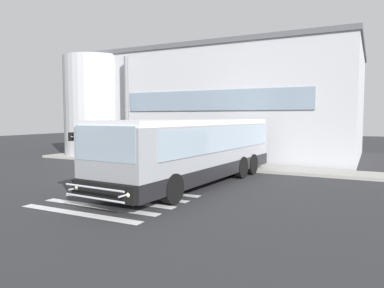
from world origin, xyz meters
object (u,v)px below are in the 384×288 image
Objects in this scene: bus_main_foreground at (195,152)px; passenger_near_column at (126,145)px; passenger_by_doorway at (143,144)px; entry_support_column at (127,108)px.

bus_main_foreground is 6.78× the size of passenger_near_column.
bus_main_foreground is at bearing -39.75° from passenger_by_doorway.
entry_support_column is 3.91× the size of passenger_near_column.
passenger_by_doorway is (0.73, 0.76, 0.03)m from passenger_near_column.
entry_support_column is at bearing 124.41° from passenger_near_column.
bus_main_foreground reaches higher than passenger_near_column.
bus_main_foreground is 8.22m from passenger_near_column.
entry_support_column reaches higher than passenger_near_column.
passenger_near_column is (0.80, -1.17, -2.35)m from entry_support_column.
passenger_by_doorway is (-6.21, 5.16, -0.22)m from bus_main_foreground.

